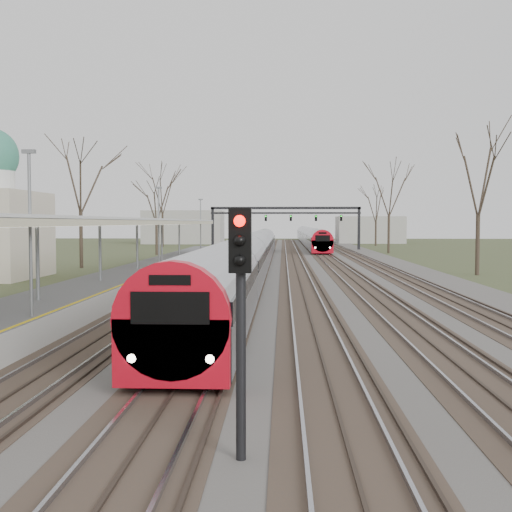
# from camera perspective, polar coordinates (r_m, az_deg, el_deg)

# --- Properties ---
(track_bed) EXTENTS (24.00, 160.00, 0.22)m
(track_bed) POSITION_cam_1_polar(r_m,az_deg,el_deg) (60.12, 2.75, -0.64)
(track_bed) COLOR #474442
(track_bed) RESTS_ON ground
(platform) EXTENTS (3.50, 69.00, 1.00)m
(platform) POSITION_cam_1_polar(r_m,az_deg,el_deg) (43.56, -9.47, -1.49)
(platform) COLOR #9E9B93
(platform) RESTS_ON ground
(canopy) EXTENTS (4.10, 50.00, 3.11)m
(canopy) POSITION_cam_1_polar(r_m,az_deg,el_deg) (39.02, -10.88, 3.02)
(canopy) COLOR slate
(canopy) RESTS_ON platform
(signal_gantry) EXTENTS (21.00, 0.59, 6.08)m
(signal_gantry) POSITION_cam_1_polar(r_m,az_deg,el_deg) (89.99, 2.66, 3.65)
(signal_gantry) COLOR black
(signal_gantry) RESTS_ON ground
(tree_west_far) EXTENTS (5.50, 5.50, 11.33)m
(tree_west_far) POSITION_cam_1_polar(r_m,az_deg,el_deg) (55.78, -15.36, 7.15)
(tree_west_far) COLOR #2D231C
(tree_west_far) RESTS_ON ground
(tree_east_far) EXTENTS (5.00, 5.00, 10.30)m
(tree_east_far) POSITION_cam_1_polar(r_m,az_deg,el_deg) (49.18, 19.20, 6.81)
(tree_east_far) COLOR #2D231C
(tree_east_far) RESTS_ON ground
(train_near) EXTENTS (2.62, 75.21, 3.05)m
(train_near) POSITION_cam_1_polar(r_m,az_deg,el_deg) (51.06, -0.29, 0.31)
(train_near) COLOR #9A9CA3
(train_near) RESTS_ON ground
(train_far) EXTENTS (2.62, 75.21, 3.05)m
(train_far) POSITION_cam_1_polar(r_m,az_deg,el_deg) (112.02, 4.76, 1.76)
(train_far) COLOR #9A9CA3
(train_far) RESTS_ON ground
(signal_post) EXTENTS (0.35, 0.45, 4.10)m
(signal_post) POSITION_cam_1_polar(r_m,az_deg,el_deg) (10.03, -1.38, -3.60)
(signal_post) COLOR black
(signal_post) RESTS_ON ground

